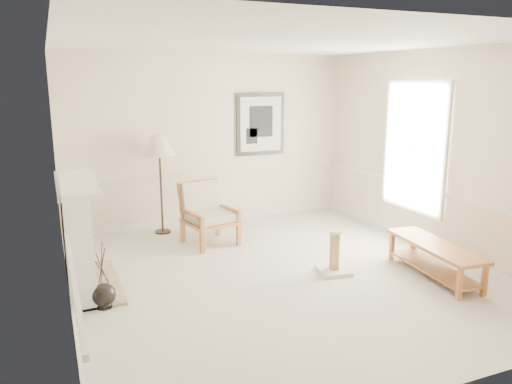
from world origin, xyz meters
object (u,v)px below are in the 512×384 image
Objects in this scene: floor_vase at (104,296)px; bench at (434,255)px; scratching_post at (334,260)px; armchair at (207,210)px; floor_lamp at (159,148)px.

bench is at bearing -9.81° from floor_vase.
scratching_post reaches higher than bench.
bench is at bearing -59.41° from armchair.
scratching_post is at bearing -1.80° from floor_vase.
floor_lamp is 3.34m from scratching_post.
floor_vase is 0.48× the size of floor_lamp.
floor_vase is at bearing -115.56° from floor_lamp.
armchair is 2.22m from scratching_post.
scratching_post is (2.89, -0.09, 0.04)m from floor_vase.
floor_vase is 2.51m from armchair.
floor_lamp is 2.82× the size of scratching_post.
bench is 1.27m from scratching_post.
armchair is 0.59× the size of floor_lamp.
floor_lamp reaches higher than floor_vase.
bench is at bearing -28.45° from scratching_post.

